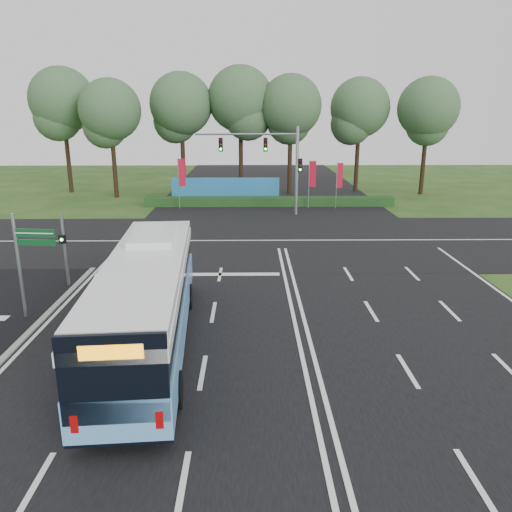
{
  "coord_description": "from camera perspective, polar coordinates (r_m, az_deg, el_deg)",
  "views": [
    {
      "loc": [
        -1.78,
        -19.32,
        8.06
      ],
      "look_at": [
        -1.5,
        2.0,
        1.89
      ],
      "focal_mm": 35.0,
      "sensor_mm": 36.0,
      "label": 1
    }
  ],
  "objects": [
    {
      "name": "ground",
      "position": [
        21.01,
        4.18,
        -6.46
      ],
      "size": [
        120.0,
        120.0,
        0.0
      ],
      "primitive_type": "plane",
      "color": "#204617",
      "rests_on": "ground"
    },
    {
      "name": "road_main",
      "position": [
        21.01,
        4.18,
        -6.41
      ],
      "size": [
        20.0,
        120.0,
        0.04
      ],
      "primitive_type": "cube",
      "color": "black",
      "rests_on": "ground"
    },
    {
      "name": "road_cross",
      "position": [
        32.39,
        2.41,
        1.76
      ],
      "size": [
        120.0,
        14.0,
        0.05
      ],
      "primitive_type": "cube",
      "color": "black",
      "rests_on": "ground"
    },
    {
      "name": "kerb_strip",
      "position": [
        19.99,
        -25.63,
        -9.15
      ],
      "size": [
        0.25,
        18.0,
        0.12
      ],
      "primitive_type": "cube",
      "color": "gray",
      "rests_on": "ground"
    },
    {
      "name": "city_bus",
      "position": [
        17.8,
        -12.28,
        -4.89
      ],
      "size": [
        3.46,
        12.51,
        3.55
      ],
      "rotation": [
        0.0,
        0.0,
        0.07
      ],
      "color": "#61A3E1",
      "rests_on": "ground"
    },
    {
      "name": "pedestrian_signal",
      "position": [
        24.99,
        -21.05,
        0.8
      ],
      "size": [
        0.31,
        0.42,
        3.5
      ],
      "rotation": [
        0.0,
        0.0,
        -0.2
      ],
      "color": "gray",
      "rests_on": "ground"
    },
    {
      "name": "street_sign",
      "position": [
        21.51,
        -24.79,
        0.18
      ],
      "size": [
        1.68,
        0.27,
        4.31
      ],
      "rotation": [
        0.0,
        0.0,
        -0.1
      ],
      "color": "gray",
      "rests_on": "ground"
    },
    {
      "name": "banner_flag_left",
      "position": [
        43.37,
        -8.55,
        9.08
      ],
      "size": [
        0.62,
        0.26,
        4.37
      ],
      "rotation": [
        0.0,
        0.0,
        0.34
      ],
      "color": "gray",
      "rests_on": "ground"
    },
    {
      "name": "banner_flag_mid",
      "position": [
        43.52,
        6.38,
        8.99
      ],
      "size": [
        0.61,
        0.1,
        4.14
      ],
      "rotation": [
        0.0,
        0.0,
        -0.08
      ],
      "color": "gray",
      "rests_on": "ground"
    },
    {
      "name": "banner_flag_right",
      "position": [
        43.67,
        9.47,
        8.78
      ],
      "size": [
        0.57,
        0.22,
        4.0
      ],
      "rotation": [
        0.0,
        0.0,
        0.31
      ],
      "color": "gray",
      "rests_on": "ground"
    },
    {
      "name": "traffic_light_gantry",
      "position": [
        40.02,
        2.12,
        11.26
      ],
      "size": [
        8.41,
        0.28,
        7.0
      ],
      "color": "gray",
      "rests_on": "ground"
    },
    {
      "name": "hedge",
      "position": [
        44.52,
        1.54,
        6.23
      ],
      "size": [
        22.0,
        1.2,
        0.8
      ],
      "primitive_type": "cube",
      "color": "#123414",
      "rests_on": "ground"
    },
    {
      "name": "blue_hoarding",
      "position": [
        46.9,
        -3.51,
        7.58
      ],
      "size": [
        10.0,
        0.3,
        2.2
      ],
      "primitive_type": "cube",
      "color": "#1F72AC",
      "rests_on": "ground"
    },
    {
      "name": "eucalyptus_row",
      "position": [
        51.14,
        -2.58,
        16.91
      ],
      "size": [
        42.22,
        9.41,
        12.56
      ],
      "color": "black",
      "rests_on": "ground"
    }
  ]
}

